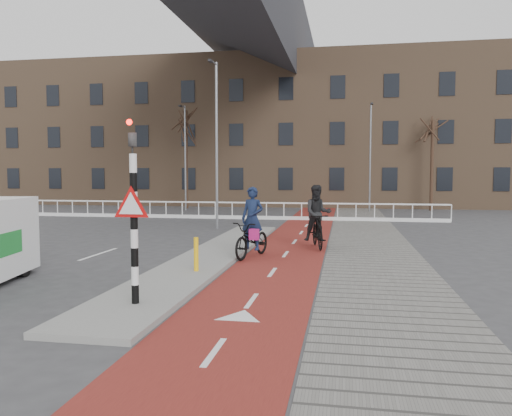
# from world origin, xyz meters

# --- Properties ---
(ground) EXTENTS (120.00, 120.00, 0.00)m
(ground) POSITION_xyz_m (0.00, 0.00, 0.00)
(ground) COLOR #38383A
(ground) RESTS_ON ground
(bike_lane) EXTENTS (2.50, 60.00, 0.01)m
(bike_lane) POSITION_xyz_m (1.50, 10.00, 0.01)
(bike_lane) COLOR maroon
(bike_lane) RESTS_ON ground
(sidewalk) EXTENTS (3.00, 60.00, 0.01)m
(sidewalk) POSITION_xyz_m (4.30, 10.00, 0.01)
(sidewalk) COLOR slate
(sidewalk) RESTS_ON ground
(curb_island) EXTENTS (1.80, 16.00, 0.12)m
(curb_island) POSITION_xyz_m (-0.70, 4.00, 0.06)
(curb_island) COLOR gray
(curb_island) RESTS_ON ground
(traffic_signal) EXTENTS (0.80, 0.80, 3.68)m
(traffic_signal) POSITION_xyz_m (-0.60, -2.02, 1.99)
(traffic_signal) COLOR black
(traffic_signal) RESTS_ON curb_island
(bollard) EXTENTS (0.12, 0.12, 0.87)m
(bollard) POSITION_xyz_m (-0.37, 1.28, 0.56)
(bollard) COLOR yellow
(bollard) RESTS_ON curb_island
(cyclist_near) EXTENTS (1.30, 2.27, 2.20)m
(cyclist_near) POSITION_xyz_m (0.55, 4.23, 0.75)
(cyclist_near) COLOR black
(cyclist_near) RESTS_ON bike_lane
(cyclist_far) EXTENTS (1.09, 2.17, 2.21)m
(cyclist_far) POSITION_xyz_m (2.45, 6.48, 0.92)
(cyclist_far) COLOR black
(cyclist_far) RESTS_ON bike_lane
(railing) EXTENTS (28.00, 0.10, 0.99)m
(railing) POSITION_xyz_m (-5.00, 17.00, 0.31)
(railing) COLOR silver
(railing) RESTS_ON ground
(townhouse_row) EXTENTS (46.00, 10.00, 15.90)m
(townhouse_row) POSITION_xyz_m (-3.00, 32.00, 7.81)
(townhouse_row) COLOR #7F6047
(townhouse_row) RESTS_ON ground
(tree_mid) EXTENTS (0.24, 0.24, 7.26)m
(tree_mid) POSITION_xyz_m (-8.27, 24.87, 3.63)
(tree_mid) COLOR black
(tree_mid) RESTS_ON ground
(tree_right) EXTENTS (0.23, 0.23, 6.36)m
(tree_right) POSITION_xyz_m (9.39, 25.74, 3.18)
(tree_right) COLOR black
(tree_right) RESTS_ON ground
(streetlight_near) EXTENTS (0.12, 0.12, 7.79)m
(streetlight_near) POSITION_xyz_m (-2.59, 11.99, 3.89)
(streetlight_near) COLOR slate
(streetlight_near) RESTS_ON ground
(streetlight_left) EXTENTS (0.12, 0.12, 7.38)m
(streetlight_left) POSITION_xyz_m (-7.81, 23.21, 3.69)
(streetlight_left) COLOR slate
(streetlight_left) RESTS_ON ground
(streetlight_right) EXTENTS (0.12, 0.12, 7.38)m
(streetlight_right) POSITION_xyz_m (5.07, 24.26, 3.69)
(streetlight_right) COLOR slate
(streetlight_right) RESTS_ON ground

